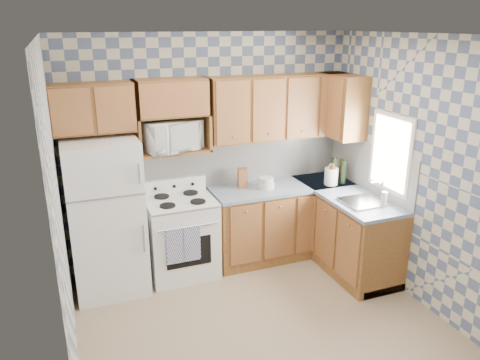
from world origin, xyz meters
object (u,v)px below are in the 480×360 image
stove_body (181,238)px  electric_kettle (331,176)px  microwave (171,136)px  refrigerator (106,217)px

stove_body → electric_kettle: (1.85, -0.17, 0.57)m
stove_body → microwave: 1.18m
refrigerator → microwave: size_ratio=2.78×
refrigerator → microwave: bearing=13.2°
microwave → stove_body: bearing=-97.8°
microwave → refrigerator: bearing=174.3°
stove_body → electric_kettle: 1.94m
refrigerator → microwave: microwave is taller
refrigerator → stove_body: 0.89m
refrigerator → stove_body: refrigerator is taller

